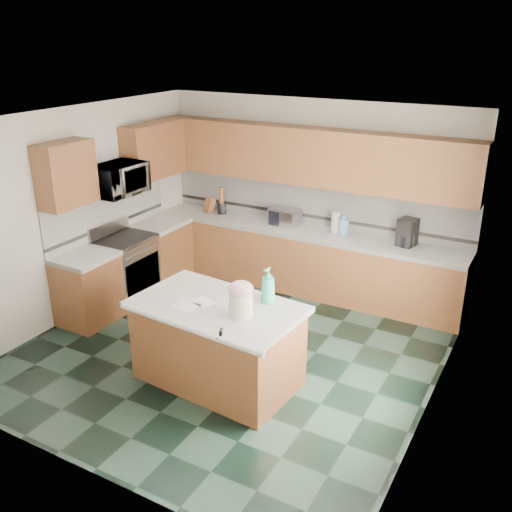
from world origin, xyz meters
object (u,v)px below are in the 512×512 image
Objects in this scene: island_top at (217,307)px; knife_block at (210,205)px; soap_bottle_island at (268,285)px; coffee_maker at (407,232)px; island_base at (218,346)px; treat_jar at (241,304)px; toaster_oven at (285,217)px.

knife_block is (-1.82, 2.64, 0.14)m from island_top.
soap_bottle_island is at bearing 38.79° from island_top.
soap_bottle_island is 2.50m from coffee_maker.
coffee_maker reaches higher than island_top.
treat_jar is (0.34, -0.09, 0.61)m from island_base.
treat_jar reaches higher than island_base.
treat_jar is 2.86m from toaster_oven.
soap_bottle_island reaches higher than toaster_oven.
island_base is 0.46m from island_top.
toaster_oven reaches higher than island_base.
treat_jar reaches higher than knife_block.
soap_bottle_island is 0.92× the size of toaster_oven.
island_top reaches higher than island_base.
island_base is 3.02m from coffee_maker.
island_top is at bearing -136.14° from soap_bottle_island.
treat_jar is 1.08× the size of knife_block.
toaster_oven is (-0.52, 2.64, 0.61)m from island_base.
island_base is 4.27× the size of soap_bottle_island.
island_top is at bearing -72.59° from toaster_oven.
knife_block reaches higher than island_top.
island_top is at bearing -175.51° from island_base.
island_base is 6.64× the size of treat_jar.
toaster_oven reaches higher than knife_block.
treat_jar is at bearing -66.20° from toaster_oven.
coffee_maker is at bearing 69.57° from island_base.
soap_bottle_island is at bearing 61.24° from treat_jar.
coffee_maker is (0.80, 2.37, -0.01)m from soap_bottle_island.
island_top is 7.04× the size of treat_jar.
island_top is (-0.00, 0.00, 0.46)m from island_base.
island_top is 0.39m from treat_jar.
knife_block is at bearing -166.75° from coffee_maker.
island_top is 4.78× the size of coffee_maker.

